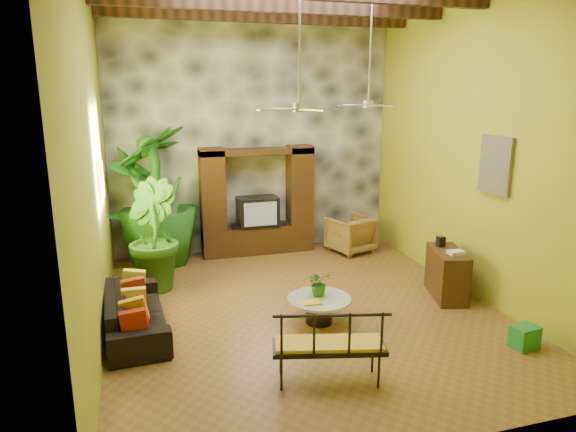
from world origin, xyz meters
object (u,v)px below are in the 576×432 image
object	(u,v)px
tall_plant_c	(158,196)
side_console	(447,274)
ceiling_fan_front	(299,93)
tall_plant_b	(151,235)
sofa	(135,312)
ceiling_fan_back	(369,92)
iron_bench	(331,343)
entertainment_center	(257,209)
wicker_armchair	(351,234)
green_bin	(524,337)
tall_plant_a	(138,206)
coffee_table	(319,307)

from	to	relation	value
tall_plant_c	side_console	bearing A→B (deg)	-35.36
ceiling_fan_front	tall_plant_b	bearing A→B (deg)	135.14
sofa	tall_plant_b	xyz separation A→B (m)	(0.33, 1.72, 0.67)
ceiling_fan_back	iron_bench	distance (m)	4.84
entertainment_center	wicker_armchair	distance (m)	2.10
tall_plant_b	wicker_armchair	bearing A→B (deg)	12.85
green_bin	sofa	bearing A→B (deg)	158.51
sofa	tall_plant_a	size ratio (longest dim) A/B	0.88
coffee_table	iron_bench	distance (m)	1.72
coffee_table	iron_bench	xyz separation A→B (m)	(-0.44, -1.64, 0.29)
sofa	side_console	world-z (taller)	side_console
ceiling_fan_back	tall_plant_c	size ratio (longest dim) A/B	0.67
ceiling_fan_front	ceiling_fan_back	bearing A→B (deg)	41.63
tall_plant_c	side_console	distance (m)	5.67
wicker_armchair	tall_plant_c	bearing A→B (deg)	-24.35
tall_plant_a	iron_bench	world-z (taller)	tall_plant_a
entertainment_center	ceiling_fan_front	size ratio (longest dim) A/B	1.29
entertainment_center	wicker_armchair	bearing A→B (deg)	-15.19
ceiling_fan_front	tall_plant_c	world-z (taller)	ceiling_fan_front
coffee_table	iron_bench	size ratio (longest dim) A/B	0.68
side_console	tall_plant_b	bearing A→B (deg)	174.57
wicker_armchair	tall_plant_b	distance (m)	4.35
coffee_table	ceiling_fan_back	bearing A→B (deg)	49.01
wicker_armchair	iron_bench	world-z (taller)	iron_bench
sofa	coffee_table	size ratio (longest dim) A/B	2.17
wicker_armchair	tall_plant_a	world-z (taller)	tall_plant_a
ceiling_fan_front	ceiling_fan_back	xyz separation A→B (m)	(1.80, 1.60, 0.00)
tall_plant_b	entertainment_center	bearing A→B (deg)	33.43
tall_plant_a	iron_bench	distance (m)	5.76
tall_plant_a	green_bin	bearing A→B (deg)	-46.51
tall_plant_c	coffee_table	bearing A→B (deg)	-59.05
ceiling_fan_back	tall_plant_b	world-z (taller)	ceiling_fan_back
ceiling_fan_front	iron_bench	xyz separation A→B (m)	(-0.16, -1.78, -2.85)
ceiling_fan_front	tall_plant_c	distance (m)	4.38
entertainment_center	tall_plant_a	xyz separation A→B (m)	(-2.44, 0.01, 0.22)
entertainment_center	sofa	distance (m)	4.17
tall_plant_c	green_bin	size ratio (longest dim) A/B	7.90
entertainment_center	iron_bench	world-z (taller)	entertainment_center
ceiling_fan_back	wicker_armchair	distance (m)	3.34
ceiling_fan_front	side_console	size ratio (longest dim) A/B	1.81
ceiling_fan_back	tall_plant_b	bearing A→B (deg)	173.39
wicker_armchair	tall_plant_c	size ratio (longest dim) A/B	0.31
tall_plant_a	iron_bench	size ratio (longest dim) A/B	1.68
entertainment_center	iron_bench	xyz separation A→B (m)	(-0.36, -5.32, -0.42)
tall_plant_b	tall_plant_c	size ratio (longest dim) A/B	0.70
ceiling_fan_back	sofa	world-z (taller)	ceiling_fan_back
wicker_armchair	tall_plant_a	distance (m)	4.50
sofa	tall_plant_b	distance (m)	1.87
ceiling_fan_front	sofa	distance (m)	3.92
ceiling_fan_back	green_bin	bearing A→B (deg)	-74.38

